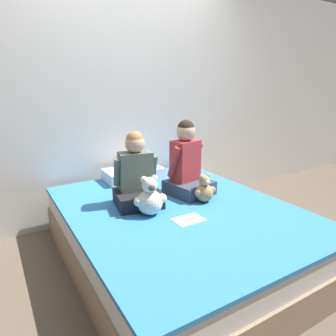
{
  "coord_description": "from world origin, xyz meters",
  "views": [
    {
      "loc": [
        -1.18,
        -1.81,
        1.39
      ],
      "look_at": [
        0.0,
        0.15,
        0.74
      ],
      "focal_mm": 32.0,
      "sensor_mm": 36.0,
      "label": 1
    }
  ],
  "objects_px": {
    "bed": "(178,234)",
    "teddy_bear_held_by_right_child": "(204,190)",
    "child_on_right": "(187,165)",
    "child_on_left": "(136,177)",
    "sign_card": "(189,220)",
    "teddy_bear_held_by_left_child": "(150,198)",
    "pillow_at_headboard": "(133,174)"
  },
  "relations": [
    {
      "from": "child_on_left",
      "to": "teddy_bear_held_by_right_child",
      "type": "relative_size",
      "value": 2.49
    },
    {
      "from": "bed",
      "to": "sign_card",
      "type": "relative_size",
      "value": 9.66
    },
    {
      "from": "child_on_right",
      "to": "pillow_at_headboard",
      "type": "xyz_separation_m",
      "value": [
        -0.24,
        0.59,
        -0.2
      ]
    },
    {
      "from": "sign_card",
      "to": "child_on_right",
      "type": "bearing_deg",
      "value": 57.17
    },
    {
      "from": "child_on_left",
      "to": "child_on_right",
      "type": "distance_m",
      "value": 0.48
    },
    {
      "from": "sign_card",
      "to": "teddy_bear_held_by_left_child",
      "type": "bearing_deg",
      "value": 129.55
    },
    {
      "from": "bed",
      "to": "teddy_bear_held_by_right_child",
      "type": "bearing_deg",
      "value": -1.99
    },
    {
      "from": "pillow_at_headboard",
      "to": "sign_card",
      "type": "height_order",
      "value": "pillow_at_headboard"
    },
    {
      "from": "teddy_bear_held_by_left_child",
      "to": "teddy_bear_held_by_right_child",
      "type": "distance_m",
      "value": 0.49
    },
    {
      "from": "teddy_bear_held_by_right_child",
      "to": "sign_card",
      "type": "distance_m",
      "value": 0.39
    },
    {
      "from": "teddy_bear_held_by_right_child",
      "to": "bed",
      "type": "bearing_deg",
      "value": -179.99
    },
    {
      "from": "child_on_right",
      "to": "pillow_at_headboard",
      "type": "distance_m",
      "value": 0.67
    },
    {
      "from": "teddy_bear_held_by_right_child",
      "to": "sign_card",
      "type": "height_order",
      "value": "teddy_bear_held_by_right_child"
    },
    {
      "from": "bed",
      "to": "child_on_right",
      "type": "distance_m",
      "value": 0.59
    },
    {
      "from": "teddy_bear_held_by_right_child",
      "to": "pillow_at_headboard",
      "type": "xyz_separation_m",
      "value": [
        -0.25,
        0.84,
        -0.04
      ]
    },
    {
      "from": "child_on_right",
      "to": "pillow_at_headboard",
      "type": "height_order",
      "value": "child_on_right"
    },
    {
      "from": "child_on_left",
      "to": "teddy_bear_held_by_right_child",
      "type": "distance_m",
      "value": 0.56
    },
    {
      "from": "bed",
      "to": "teddy_bear_held_by_left_child",
      "type": "bearing_deg",
      "value": 179.95
    },
    {
      "from": "bed",
      "to": "child_on_right",
      "type": "relative_size",
      "value": 3.18
    },
    {
      "from": "pillow_at_headboard",
      "to": "child_on_left",
      "type": "bearing_deg",
      "value": -112.13
    },
    {
      "from": "pillow_at_headboard",
      "to": "sign_card",
      "type": "relative_size",
      "value": 2.69
    },
    {
      "from": "child_on_right",
      "to": "sign_card",
      "type": "distance_m",
      "value": 0.61
    },
    {
      "from": "child_on_left",
      "to": "child_on_right",
      "type": "relative_size",
      "value": 0.91
    },
    {
      "from": "bed",
      "to": "sign_card",
      "type": "bearing_deg",
      "value": -104.78
    },
    {
      "from": "child_on_right",
      "to": "teddy_bear_held_by_right_child",
      "type": "relative_size",
      "value": 2.73
    },
    {
      "from": "teddy_bear_held_by_right_child",
      "to": "pillow_at_headboard",
      "type": "distance_m",
      "value": 0.87
    },
    {
      "from": "sign_card",
      "to": "teddy_bear_held_by_right_child",
      "type": "bearing_deg",
      "value": 35.62
    },
    {
      "from": "teddy_bear_held_by_right_child",
      "to": "child_on_right",
      "type": "bearing_deg",
      "value": 93.41
    },
    {
      "from": "child_on_left",
      "to": "teddy_bear_held_by_left_child",
      "type": "bearing_deg",
      "value": -81.06
    },
    {
      "from": "child_on_right",
      "to": "child_on_left",
      "type": "bearing_deg",
      "value": 169.34
    },
    {
      "from": "teddy_bear_held_by_left_child",
      "to": "teddy_bear_held_by_right_child",
      "type": "relative_size",
      "value": 1.27
    },
    {
      "from": "bed",
      "to": "teddy_bear_held_by_right_child",
      "type": "relative_size",
      "value": 8.66
    }
  ]
}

